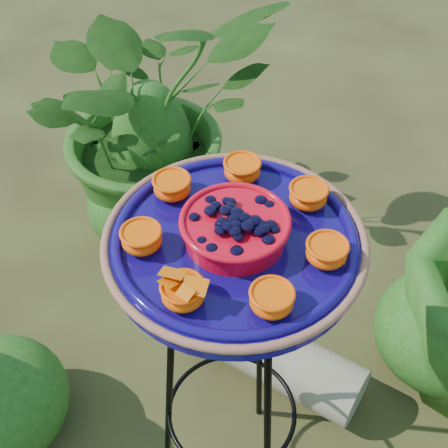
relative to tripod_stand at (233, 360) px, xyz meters
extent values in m
plane|color=#2E2614|center=(-0.12, 0.00, -0.53)|extent=(20.00, 20.00, 0.00)
torus|color=black|center=(0.00, 0.00, 0.33)|extent=(0.28, 0.28, 0.02)
torus|color=black|center=(0.00, 0.00, -0.23)|extent=(0.35, 0.35, 0.01)
cylinder|color=black|center=(-0.02, 0.14, -0.10)|extent=(0.03, 0.09, 0.86)
cylinder|color=black|center=(-0.11, -0.08, -0.10)|extent=(0.08, 0.06, 0.86)
cylinder|color=black|center=(0.13, -0.06, -0.10)|extent=(0.08, 0.05, 0.86)
cylinder|color=#120861|center=(0.00, 0.00, 0.36)|extent=(0.49, 0.49, 0.04)
torus|color=#A15F48|center=(0.00, 0.00, 0.38)|extent=(0.46, 0.46, 0.02)
torus|color=#120861|center=(0.00, 0.00, 0.39)|extent=(0.42, 0.42, 0.02)
cylinder|color=red|center=(0.00, 0.00, 0.40)|extent=(0.19, 0.19, 0.04)
torus|color=red|center=(0.00, 0.00, 0.43)|extent=(0.19, 0.19, 0.01)
ellipsoid|color=black|center=(0.00, 0.00, 0.43)|extent=(0.15, 0.15, 0.03)
ellipsoid|color=#FB3502|center=(0.15, 0.05, 0.40)|extent=(0.07, 0.07, 0.03)
cylinder|color=#FA5805|center=(0.15, 0.05, 0.42)|extent=(0.06, 0.06, 0.01)
ellipsoid|color=#FB3502|center=(0.06, 0.15, 0.40)|extent=(0.07, 0.07, 0.03)
cylinder|color=#FA5805|center=(0.06, 0.15, 0.42)|extent=(0.06, 0.06, 0.01)
ellipsoid|color=#FB3502|center=(-0.08, 0.14, 0.40)|extent=(0.07, 0.07, 0.03)
cylinder|color=#FA5805|center=(-0.08, 0.14, 0.42)|extent=(0.06, 0.06, 0.01)
ellipsoid|color=#FB3502|center=(-0.16, 0.02, 0.40)|extent=(0.07, 0.07, 0.03)
cylinder|color=#FA5805|center=(-0.16, 0.02, 0.42)|extent=(0.06, 0.06, 0.01)
ellipsoid|color=#FB3502|center=(-0.12, -0.11, 0.40)|extent=(0.07, 0.07, 0.03)
cylinder|color=#FA5805|center=(-0.12, -0.11, 0.42)|extent=(0.06, 0.06, 0.01)
ellipsoid|color=#FB3502|center=(0.01, -0.16, 0.40)|extent=(0.07, 0.07, 0.03)
cylinder|color=#FA5805|center=(0.01, -0.16, 0.42)|extent=(0.06, 0.06, 0.01)
ellipsoid|color=#FB3502|center=(0.13, -0.09, 0.40)|extent=(0.07, 0.07, 0.03)
cylinder|color=#FA5805|center=(0.13, -0.09, 0.42)|extent=(0.06, 0.06, 0.01)
cylinder|color=black|center=(0.01, -0.16, 0.43)|extent=(0.02, 0.03, 0.00)
cube|color=orange|center=(-0.01, -0.15, 0.43)|extent=(0.05, 0.04, 0.01)
cube|color=orange|center=(0.03, -0.15, 0.43)|extent=(0.05, 0.04, 0.01)
cylinder|color=tan|center=(-0.06, 0.31, -0.44)|extent=(0.54, 0.20, 0.18)
imported|color=#1F4713|center=(-0.80, 0.66, -0.07)|extent=(1.00, 1.05, 0.91)
camera|label=1|loc=(0.41, -0.61, 1.16)|focal=50.00mm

